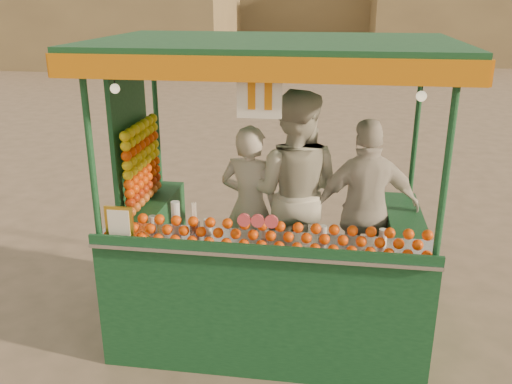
# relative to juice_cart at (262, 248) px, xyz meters

# --- Properties ---
(ground) EXTENTS (90.00, 90.00, 0.00)m
(ground) POSITION_rel_juice_cart_xyz_m (-0.29, 0.36, -0.88)
(ground) COLOR brown
(ground) RESTS_ON ground
(building_right) EXTENTS (9.00, 6.00, 5.00)m
(building_right) POSITION_rel_juice_cart_xyz_m (6.71, 24.36, 1.62)
(building_right) COLOR #907A52
(building_right) RESTS_ON ground
(juice_cart) EXTENTS (3.00, 1.94, 2.73)m
(juice_cart) POSITION_rel_juice_cart_xyz_m (0.00, 0.00, 0.00)
(juice_cart) COLOR #103B21
(juice_cart) RESTS_ON ground
(vendor_left) EXTENTS (0.66, 0.50, 1.62)m
(vendor_left) POSITION_rel_juice_cart_xyz_m (-0.17, 0.40, 0.24)
(vendor_left) COLOR beige
(vendor_left) RESTS_ON ground
(vendor_middle) EXTENTS (1.03, 0.84, 1.96)m
(vendor_middle) POSITION_rel_juice_cart_xyz_m (0.25, 0.42, 0.41)
(vendor_middle) COLOR beige
(vendor_middle) RESTS_ON ground
(vendor_right) EXTENTS (1.08, 0.63, 1.73)m
(vendor_right) POSITION_rel_juice_cart_xyz_m (0.93, 0.34, 0.30)
(vendor_right) COLOR beige
(vendor_right) RESTS_ON ground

